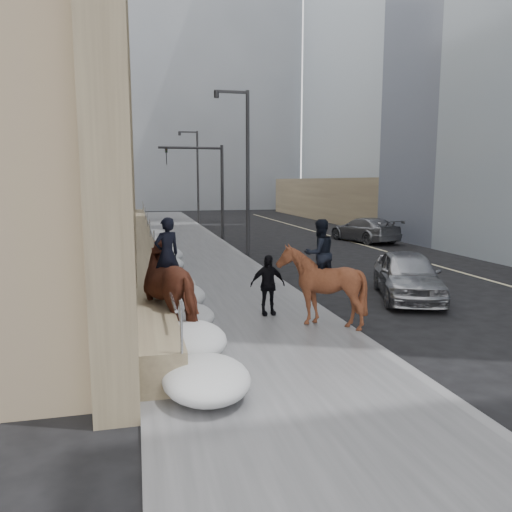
% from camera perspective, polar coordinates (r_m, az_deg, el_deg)
% --- Properties ---
extents(ground, '(140.00, 140.00, 0.00)m').
position_cam_1_polar(ground, '(10.96, 0.27, -11.34)').
color(ground, black).
rests_on(ground, ground).
extents(sidewalk, '(5.00, 80.00, 0.12)m').
position_cam_1_polar(sidewalk, '(20.49, -6.41, -1.82)').
color(sidewalk, '#4E4E50').
rests_on(sidewalk, ground).
extents(curb, '(0.24, 80.00, 0.12)m').
position_cam_1_polar(curb, '(20.97, 0.71, -1.53)').
color(curb, slate).
rests_on(curb, ground).
extents(lane_line, '(0.15, 70.00, 0.01)m').
position_cam_1_polar(lane_line, '(24.13, 19.17, -0.80)').
color(lane_line, '#BFB78C').
rests_on(lane_line, ground).
extents(limestone_building, '(6.10, 44.00, 18.00)m').
position_cam_1_polar(limestone_building, '(30.54, -19.55, 17.83)').
color(limestone_building, tan).
rests_on(limestone_building, ground).
extents(bg_building_mid, '(30.00, 12.00, 28.00)m').
position_cam_1_polar(bg_building_mid, '(71.05, -8.53, 16.77)').
color(bg_building_mid, slate).
rests_on(bg_building_mid, ground).
extents(bg_building_far, '(24.00, 12.00, 20.00)m').
position_cam_1_polar(bg_building_far, '(82.32, -16.35, 12.58)').
color(bg_building_far, gray).
rests_on(bg_building_far, ground).
extents(streetlight_mid, '(1.71, 0.24, 8.00)m').
position_cam_1_polar(streetlight_mid, '(24.58, -1.33, 10.54)').
color(streetlight_mid, '#2D2D30').
rests_on(streetlight_mid, ground).
extents(streetlight_far, '(1.71, 0.24, 8.00)m').
position_cam_1_polar(streetlight_far, '(44.32, -6.88, 9.59)').
color(streetlight_far, '#2D2D30').
rests_on(streetlight_far, ground).
extents(traffic_signal, '(4.10, 0.22, 6.00)m').
position_cam_1_polar(traffic_signal, '(32.33, -5.53, 9.00)').
color(traffic_signal, '#2D2D30').
rests_on(traffic_signal, ground).
extents(snow_bank, '(1.70, 18.10, 0.76)m').
position_cam_1_polar(snow_bank, '(18.44, -10.09, -1.76)').
color(snow_bank, silver).
rests_on(snow_bank, sidewalk).
extents(mounted_horse_left, '(2.21, 2.92, 2.78)m').
position_cam_1_polar(mounted_horse_left, '(11.80, -9.14, -3.48)').
color(mounted_horse_left, '#4F2517').
rests_on(mounted_horse_left, sidewalk).
extents(mounted_horse_right, '(1.97, 2.13, 2.68)m').
position_cam_1_polar(mounted_horse_right, '(12.60, 7.37, -2.90)').
color(mounted_horse_right, '#502817').
rests_on(mounted_horse_right, sidewalk).
extents(pedestrian, '(0.98, 0.42, 1.65)m').
position_cam_1_polar(pedestrian, '(13.55, 1.34, -3.30)').
color(pedestrian, black).
rests_on(pedestrian, sidewalk).
extents(car_silver, '(3.23, 4.84, 1.53)m').
position_cam_1_polar(car_silver, '(16.66, 16.93, -2.07)').
color(car_silver, '#919298').
rests_on(car_silver, ground).
extents(car_grey, '(3.16, 5.54, 1.51)m').
position_cam_1_polar(car_grey, '(31.65, 12.30, 2.97)').
color(car_grey, slate).
rests_on(car_grey, ground).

